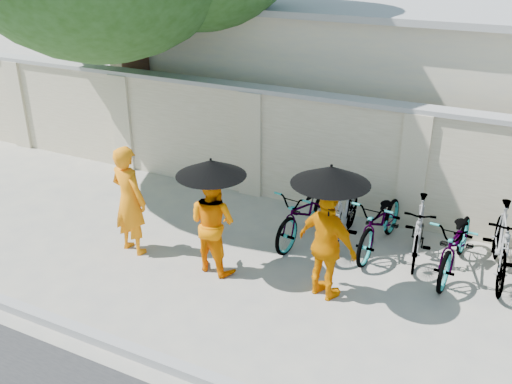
% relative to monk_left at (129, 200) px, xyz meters
% --- Properties ---
extents(ground, '(80.00, 80.00, 0.00)m').
position_rel_monk_left_xyz_m(ground, '(1.68, -0.30, -0.87)').
color(ground, '#AEA691').
extents(kerb, '(40.00, 0.16, 0.12)m').
position_rel_monk_left_xyz_m(kerb, '(1.68, -2.00, -0.81)').
color(kerb, '#959595').
rests_on(kerb, ground).
extents(compound_wall, '(20.00, 0.30, 2.00)m').
position_rel_monk_left_xyz_m(compound_wall, '(2.68, 2.90, 0.13)').
color(compound_wall, beige).
rests_on(compound_wall, ground).
extents(building_behind, '(14.00, 6.00, 3.20)m').
position_rel_monk_left_xyz_m(building_behind, '(3.68, 6.70, 0.73)').
color(building_behind, beige).
rests_on(building_behind, ground).
extents(monk_left, '(0.70, 0.52, 1.75)m').
position_rel_monk_left_xyz_m(monk_left, '(0.00, 0.00, 0.00)').
color(monk_left, orange).
rests_on(monk_left, ground).
extents(monk_center, '(0.84, 0.71, 1.54)m').
position_rel_monk_left_xyz_m(monk_center, '(1.41, 0.12, -0.10)').
color(monk_center, orange).
rests_on(monk_center, ground).
extents(parasol_center, '(0.99, 0.99, 0.90)m').
position_rel_monk_left_xyz_m(parasol_center, '(1.46, 0.04, 0.79)').
color(parasol_center, black).
rests_on(parasol_center, ground).
extents(monk_right, '(1.01, 0.67, 1.59)m').
position_rel_monk_left_xyz_m(monk_right, '(3.14, 0.19, -0.08)').
color(monk_right, orange).
rests_on(monk_right, ground).
extents(parasol_right, '(1.02, 1.02, 1.07)m').
position_rel_monk_left_xyz_m(parasol_right, '(3.16, 0.11, 0.97)').
color(parasol_right, black).
rests_on(parasol_right, ground).
extents(bike_0, '(0.84, 1.88, 0.95)m').
position_rel_monk_left_xyz_m(bike_0, '(2.29, 1.59, -0.40)').
color(bike_0, gray).
rests_on(bike_0, ground).
extents(bike_1, '(0.64, 1.85, 1.09)m').
position_rel_monk_left_xyz_m(bike_1, '(2.87, 1.73, -0.33)').
color(bike_1, gray).
rests_on(bike_1, ground).
extents(bike_2, '(0.75, 1.85, 0.95)m').
position_rel_monk_left_xyz_m(bike_2, '(3.46, 1.79, -0.40)').
color(bike_2, gray).
rests_on(bike_2, ground).
extents(bike_3, '(0.66, 1.63, 0.95)m').
position_rel_monk_left_xyz_m(bike_3, '(4.04, 1.81, -0.40)').
color(bike_3, gray).
rests_on(bike_3, ground).
extents(bike_4, '(0.74, 1.87, 0.96)m').
position_rel_monk_left_xyz_m(bike_4, '(4.62, 1.64, -0.39)').
color(bike_4, gray).
rests_on(bike_4, ground).
extents(bike_5, '(0.75, 1.85, 1.08)m').
position_rel_monk_left_xyz_m(bike_5, '(5.21, 1.80, -0.33)').
color(bike_5, gray).
rests_on(bike_5, ground).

